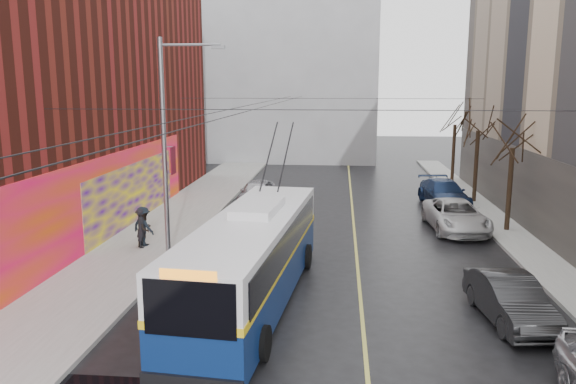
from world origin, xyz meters
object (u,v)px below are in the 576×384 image
tree_near (514,132)px  tree_mid (479,118)px  tree_far (456,114)px  pedestrian_c (143,226)px  pedestrian_b (145,229)px  streetlight_pole (168,144)px  trolleybus (252,257)px  parked_car_c (456,216)px  parked_car_d (444,193)px  following_car (257,192)px  parked_car_b (510,299)px  pedestrian_a (142,228)px

tree_near → tree_mid: size_ratio=0.96×
tree_far → pedestrian_c: size_ratio=3.73×
tree_near → pedestrian_b: size_ratio=4.06×
streetlight_pole → tree_mid: size_ratio=1.35×
tree_mid → trolleybus: 20.82m
parked_car_c → parked_car_d: bearing=82.0°
parked_car_d → following_car: bearing=176.9°
parked_car_c → parked_car_b: bearing=-96.4°
tree_near → tree_far: bearing=90.0°
parked_car_c → pedestrian_b: (-14.36, -4.69, 0.18)m
tree_far → parked_car_b: size_ratio=1.51×
pedestrian_c → streetlight_pole: bearing=166.1°
parked_car_c → pedestrian_a: 15.22m
streetlight_pole → tree_near: bearing=21.6°
tree_far → parked_car_c: size_ratio=1.20×
tree_mid → pedestrian_c: tree_mid is taller
trolleybus → parked_car_c: size_ratio=2.21×
streetlight_pole → parked_car_b: (12.13, -5.00, -4.13)m
tree_far → pedestrian_c: tree_far is taller
tree_mid → following_car: tree_mid is taller
streetlight_pole → trolleybus: bearing=-46.4°
parked_car_c → pedestrian_b: bearing=-165.5°
tree_near → trolleybus: tree_near is taller
tree_mid → following_car: 14.12m
parked_car_d → pedestrian_a: size_ratio=3.13×
parked_car_b → tree_near: bearing=67.9°
tree_mid → trolleybus: (-11.13, -17.21, -3.68)m
parked_car_c → pedestrian_c: pedestrian_c is taller
parked_car_c → following_car: (-10.83, 5.19, 0.00)m
trolleybus → parked_car_c: bearing=55.2°
pedestrian_a → pedestrian_b: (0.08, 0.14, -0.07)m
following_car → pedestrian_b: 10.49m
parked_car_b → trolleybus: bearing=167.6°
following_car → pedestrian_a: 10.65m
tree_far → following_car: size_ratio=1.47×
trolleybus → pedestrian_a: bearing=141.1°
following_car → tree_mid: bearing=11.5°
tree_near → parked_car_b: bearing=-105.3°
tree_near → tree_mid: 7.01m
trolleybus → pedestrian_a: (-5.76, 5.56, -0.56)m
tree_mid → pedestrian_b: bearing=-145.6°
pedestrian_a → pedestrian_c: bearing=0.7°
streetlight_pole → trolleybus: 6.67m
parked_car_b → pedestrian_b: pedestrian_b is taller
tree_far → parked_car_d: (-2.00, -7.91, -4.36)m
tree_far → parked_car_d: size_ratio=1.22×
parked_car_c → pedestrian_b: pedestrian_b is taller
tree_far → pedestrian_a: (-16.89, -18.65, -4.14)m
pedestrian_b → tree_mid: bearing=-38.9°
parked_car_c → pedestrian_c: bearing=-165.8°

